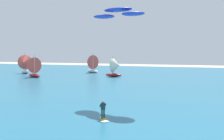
{
  "coord_description": "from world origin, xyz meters",
  "views": [
    {
      "loc": [
        7.74,
        -4.75,
        6.14
      ],
      "look_at": [
        -0.08,
        19.19,
        4.28
      ],
      "focal_mm": 43.49,
      "sensor_mm": 36.0,
      "label": 1
    }
  ],
  "objects_px": {
    "kitesurfer": "(103,113)",
    "sailboat_leading": "(33,67)",
    "sailboat_center_horizon": "(24,64)",
    "kite": "(118,13)",
    "sailboat_mid_left": "(116,67)",
    "sailboat_near_shore": "(91,64)"
  },
  "relations": [
    {
      "from": "kitesurfer",
      "to": "sailboat_leading",
      "type": "height_order",
      "value": "sailboat_leading"
    },
    {
      "from": "kitesurfer",
      "to": "sailboat_center_horizon",
      "type": "relative_size",
      "value": 0.37
    },
    {
      "from": "kite",
      "to": "sailboat_center_horizon",
      "type": "bearing_deg",
      "value": 138.64
    },
    {
      "from": "kite",
      "to": "sailboat_leading",
      "type": "relative_size",
      "value": 1.41
    },
    {
      "from": "kitesurfer",
      "to": "sailboat_mid_left",
      "type": "distance_m",
      "value": 38.28
    },
    {
      "from": "sailboat_mid_left",
      "to": "sailboat_near_shore",
      "type": "bearing_deg",
      "value": 137.91
    },
    {
      "from": "kite",
      "to": "sailboat_mid_left",
      "type": "xyz_separation_m",
      "value": [
        -9.46,
        29.57,
        -7.96
      ]
    },
    {
      "from": "sailboat_near_shore",
      "to": "sailboat_center_horizon",
      "type": "distance_m",
      "value": 17.27
    },
    {
      "from": "kitesurfer",
      "to": "kite",
      "type": "distance_m",
      "value": 12.0
    },
    {
      "from": "sailboat_near_shore",
      "to": "sailboat_mid_left",
      "type": "distance_m",
      "value": 12.96
    },
    {
      "from": "sailboat_leading",
      "to": "sailboat_mid_left",
      "type": "bearing_deg",
      "value": 20.79
    },
    {
      "from": "kitesurfer",
      "to": "sailboat_mid_left",
      "type": "xyz_separation_m",
      "value": [
        -10.35,
        36.82,
        1.57
      ]
    },
    {
      "from": "sailboat_near_shore",
      "to": "sailboat_leading",
      "type": "distance_m",
      "value": 17.15
    },
    {
      "from": "sailboat_leading",
      "to": "sailboat_center_horizon",
      "type": "bearing_deg",
      "value": 135.86
    },
    {
      "from": "sailboat_near_shore",
      "to": "sailboat_leading",
      "type": "height_order",
      "value": "sailboat_near_shore"
    },
    {
      "from": "kite",
      "to": "sailboat_near_shore",
      "type": "relative_size",
      "value": 1.33
    },
    {
      "from": "kite",
      "to": "sailboat_center_horizon",
      "type": "height_order",
      "value": "kite"
    },
    {
      "from": "sailboat_mid_left",
      "to": "kitesurfer",
      "type": "bearing_deg",
      "value": -74.29
    },
    {
      "from": "kite",
      "to": "sailboat_center_horizon",
      "type": "xyz_separation_m",
      "value": [
        -34.41,
        30.29,
        -7.68
      ]
    },
    {
      "from": "kitesurfer",
      "to": "sailboat_near_shore",
      "type": "distance_m",
      "value": 49.72
    },
    {
      "from": "kitesurfer",
      "to": "sailboat_near_shore",
      "type": "xyz_separation_m",
      "value": [
        -19.96,
        45.5,
        1.81
      ]
    },
    {
      "from": "sailboat_mid_left",
      "to": "sailboat_leading",
      "type": "distance_m",
      "value": 18.6
    }
  ]
}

